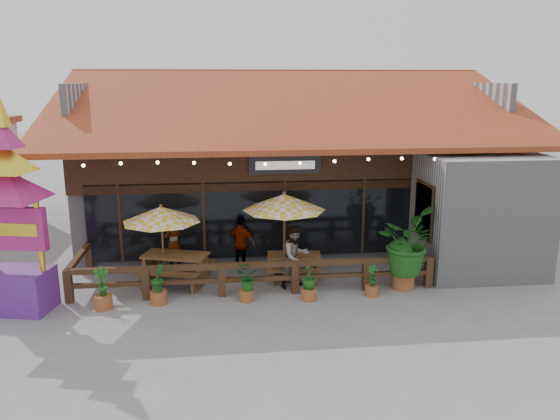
{
  "coord_description": "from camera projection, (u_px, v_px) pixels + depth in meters",
  "views": [
    {
      "loc": [
        -2.48,
        -14.45,
        5.76
      ],
      "look_at": [
        -0.69,
        1.5,
        1.87
      ],
      "focal_mm": 35.0,
      "sensor_mm": 36.0,
      "label": 1
    }
  ],
  "objects": [
    {
      "name": "ground",
      "position": [
        310.0,
        285.0,
        15.58
      ],
      "size": [
        100.0,
        100.0,
        0.0
      ],
      "primitive_type": "plane",
      "color": "gray",
      "rests_on": "ground"
    },
    {
      "name": "restaurant_building",
      "position": [
        289.0,
        171.0,
        21.48
      ],
      "size": [
        15.5,
        14.73,
        6.09
      ],
      "color": "#9D9DA1",
      "rests_on": "ground"
    },
    {
      "name": "patio_railing",
      "position": [
        231.0,
        271.0,
        14.93
      ],
      "size": [
        10.0,
        2.6,
        0.92
      ],
      "color": "#432C18",
      "rests_on": "ground"
    },
    {
      "name": "umbrella_left",
      "position": [
        161.0,
        215.0,
        15.21
      ],
      "size": [
        2.54,
        2.54,
        2.35
      ],
      "color": "brown",
      "rests_on": "ground"
    },
    {
      "name": "umbrella_right",
      "position": [
        284.0,
        203.0,
        15.78
      ],
      "size": [
        2.58,
        2.58,
        2.59
      ],
      "color": "brown",
      "rests_on": "ground"
    },
    {
      "name": "picnic_table_left",
      "position": [
        176.0,
        264.0,
        15.62
      ],
      "size": [
        2.2,
        2.03,
        0.88
      ],
      "color": "brown",
      "rests_on": "ground"
    },
    {
      "name": "picnic_table_right",
      "position": [
        294.0,
        262.0,
        16.0
      ],
      "size": [
        1.69,
        1.5,
        0.75
      ],
      "color": "brown",
      "rests_on": "ground"
    },
    {
      "name": "thai_sign_tower",
      "position": [
        10.0,
        191.0,
        13.18
      ],
      "size": [
        2.57,
        2.57,
        5.86
      ],
      "color": "#60258B",
      "rests_on": "ground"
    },
    {
      "name": "tropical_plant",
      "position": [
        406.0,
        243.0,
        15.05
      ],
      "size": [
        2.02,
        2.12,
        2.3
      ],
      "color": "brown",
      "rests_on": "ground"
    },
    {
      "name": "diner_a",
      "position": [
        174.0,
        243.0,
        16.62
      ],
      "size": [
        0.74,
        0.73,
        1.72
      ],
      "primitive_type": "imported",
      "rotation": [
        0.0,
        0.0,
        3.9
      ],
      "color": "#3B2313",
      "rests_on": "ground"
    },
    {
      "name": "diner_b",
      "position": [
        296.0,
        256.0,
        15.28
      ],
      "size": [
        1.08,
        1.0,
        1.79
      ],
      "primitive_type": "imported",
      "rotation": [
        0.0,
        0.0,
        0.47
      ],
      "color": "#3B2313",
      "rests_on": "ground"
    },
    {
      "name": "diner_c",
      "position": [
        242.0,
        243.0,
        16.75
      ],
      "size": [
        1.03,
        0.87,
        1.65
      ],
      "primitive_type": "imported",
      "rotation": [
        0.0,
        0.0,
        2.55
      ],
      "color": "#3B2313",
      "rests_on": "ground"
    },
    {
      "name": "planter_a",
      "position": [
        102.0,
        291.0,
        13.89
      ],
      "size": [
        0.46,
        0.46,
        1.12
      ],
      "color": "brown",
      "rests_on": "ground"
    },
    {
      "name": "planter_b",
      "position": [
        158.0,
        286.0,
        14.2
      ],
      "size": [
        0.44,
        0.47,
        1.08
      ],
      "color": "brown",
      "rests_on": "ground"
    },
    {
      "name": "planter_c",
      "position": [
        246.0,
        282.0,
        14.36
      ],
      "size": [
        0.67,
        0.61,
        0.96
      ],
      "color": "brown",
      "rests_on": "ground"
    },
    {
      "name": "planter_d",
      "position": [
        309.0,
        283.0,
        14.44
      ],
      "size": [
        0.53,
        0.53,
        1.0
      ],
      "color": "brown",
      "rests_on": "ground"
    },
    {
      "name": "planter_e",
      "position": [
        372.0,
        283.0,
        14.75
      ],
      "size": [
        0.36,
        0.38,
        0.88
      ],
      "color": "brown",
      "rests_on": "ground"
    }
  ]
}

